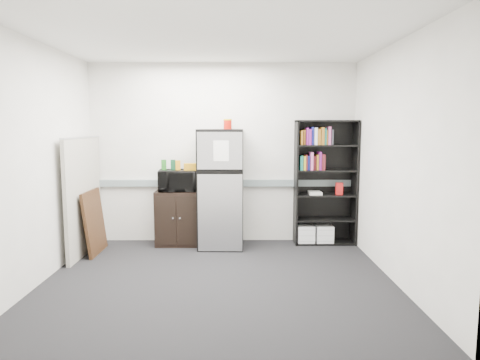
{
  "coord_description": "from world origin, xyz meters",
  "views": [
    {
      "loc": [
        0.22,
        -4.75,
        1.75
      ],
      "look_at": [
        0.25,
        0.9,
        1.05
      ],
      "focal_mm": 32.0,
      "sensor_mm": 36.0,
      "label": 1
    }
  ],
  "objects": [
    {
      "name": "ceiling",
      "position": [
        0.0,
        0.0,
        2.7
      ],
      "size": [
        4.0,
        3.5,
        0.02
      ],
      "primitive_type": "cube",
      "color": "white",
      "rests_on": "wall_back"
    },
    {
      "name": "cubicle_partition",
      "position": [
        -1.9,
        1.08,
        0.81
      ],
      "size": [
        0.06,
        1.3,
        1.62
      ],
      "color": "gray",
      "rests_on": "floor"
    },
    {
      "name": "electrical_raceway",
      "position": [
        0.0,
        1.72,
        0.9
      ],
      "size": [
        3.92,
        0.05,
        0.1
      ],
      "primitive_type": "cube",
      "color": "slate",
      "rests_on": "wall_back"
    },
    {
      "name": "cabinet",
      "position": [
        -0.66,
        1.5,
        0.41
      ],
      "size": [
        0.65,
        0.44,
        0.82
      ],
      "color": "black",
      "rests_on": "floor"
    },
    {
      "name": "floor",
      "position": [
        0.0,
        0.0,
        0.0
      ],
      "size": [
        4.0,
        4.0,
        0.0
      ],
      "primitive_type": "plane",
      "color": "black",
      "rests_on": "ground"
    },
    {
      "name": "snack_box_b",
      "position": [
        -0.73,
        1.52,
        1.2
      ],
      "size": [
        0.08,
        0.06,
        0.15
      ],
      "primitive_type": "cube",
      "rotation": [
        0.0,
        0.0,
        0.14
      ],
      "color": "#0D3C20",
      "rests_on": "microwave"
    },
    {
      "name": "refrigerator",
      "position": [
        -0.02,
        1.42,
        0.86
      ],
      "size": [
        0.66,
        0.69,
        1.72
      ],
      "rotation": [
        0.0,
        0.0,
        -0.02
      ],
      "color": "black",
      "rests_on": "floor"
    },
    {
      "name": "wall_right",
      "position": [
        2.0,
        0.0,
        1.35
      ],
      "size": [
        0.02,
        3.5,
        2.7
      ],
      "primitive_type": "cube",
      "color": "silver",
      "rests_on": "floor"
    },
    {
      "name": "bookshelf",
      "position": [
        1.51,
        1.57,
        0.97
      ],
      "size": [
        0.9,
        0.34,
        1.85
      ],
      "color": "black",
      "rests_on": "floor"
    },
    {
      "name": "microwave",
      "position": [
        -0.66,
        1.48,
        0.97
      ],
      "size": [
        0.58,
        0.42,
        0.31
      ],
      "primitive_type": "imported",
      "rotation": [
        0.0,
        0.0,
        0.09
      ],
      "color": "black",
      "rests_on": "cabinet"
    },
    {
      "name": "snack_box_c",
      "position": [
        -0.66,
        1.52,
        1.19
      ],
      "size": [
        0.08,
        0.07,
        0.14
      ],
      "primitive_type": "cube",
      "rotation": [
        0.0,
        0.0,
        0.35
      ],
      "color": "orange",
      "rests_on": "microwave"
    },
    {
      "name": "wall_back",
      "position": [
        0.0,
        1.75,
        1.35
      ],
      "size": [
        4.0,
        0.02,
        2.7
      ],
      "primitive_type": "cube",
      "color": "silver",
      "rests_on": "floor"
    },
    {
      "name": "snack_box_a",
      "position": [
        -0.86,
        1.52,
        1.2
      ],
      "size": [
        0.08,
        0.07,
        0.15
      ],
      "primitive_type": "cube",
      "rotation": [
        0.0,
        0.0,
        0.28
      ],
      "color": "#1D5F1B",
      "rests_on": "microwave"
    },
    {
      "name": "coffee_can",
      "position": [
        0.08,
        1.55,
        1.8
      ],
      "size": [
        0.12,
        0.12,
        0.17
      ],
      "color": "#AE1308",
      "rests_on": "refrigerator"
    },
    {
      "name": "wall_left",
      "position": [
        -2.0,
        0.0,
        1.35
      ],
      "size": [
        0.02,
        3.5,
        2.7
      ],
      "primitive_type": "cube",
      "color": "silver",
      "rests_on": "floor"
    },
    {
      "name": "framed_poster",
      "position": [
        -1.77,
        1.08,
        0.44
      ],
      "size": [
        0.14,
        0.69,
        0.88
      ],
      "rotation": [
        0.0,
        -0.11,
        0.0
      ],
      "color": "black",
      "rests_on": "floor"
    },
    {
      "name": "snack_bag",
      "position": [
        -0.47,
        1.47,
        1.17
      ],
      "size": [
        0.2,
        0.14,
        0.1
      ],
      "primitive_type": "cube",
      "rotation": [
        0.0,
        0.0,
        0.21
      ],
      "color": "orange",
      "rests_on": "microwave"
    },
    {
      "name": "wall_note",
      "position": [
        -0.35,
        1.74,
        1.55
      ],
      "size": [
        0.14,
        0.0,
        0.1
      ],
      "primitive_type": "cube",
      "color": "white",
      "rests_on": "wall_back"
    }
  ]
}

